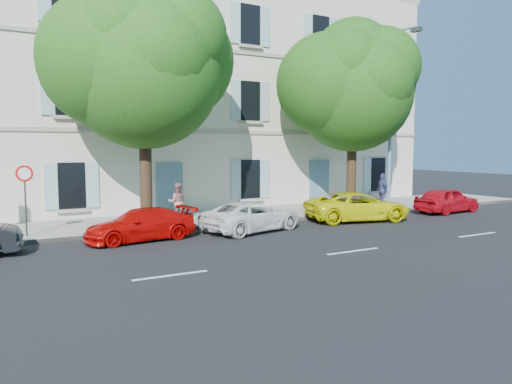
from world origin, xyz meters
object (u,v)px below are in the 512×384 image
car_red_coupe (140,225)px  street_lamp (393,109)px  tree_left (144,71)px  pedestrian_c (383,190)px  tree_right (353,92)px  car_red_hatchback (447,200)px  road_sign (25,185)px  car_white_coupe (252,216)px  pedestrian_a (149,205)px  pedestrian_b (177,202)px  car_yellow_supercar (358,206)px

car_red_coupe → street_lamp: street_lamp is taller
tree_left → pedestrian_c: (12.51, 0.04, -5.14)m
tree_right → street_lamp: size_ratio=1.03×
car_red_hatchback → tree_right: tree_right is taller
road_sign → pedestrian_c: bearing=0.8°
car_white_coupe → pedestrian_a: 4.26m
car_red_coupe → street_lamp: bearing=89.8°
tree_left → car_red_hatchback: bearing=-9.2°
car_red_hatchback → street_lamp: street_lamp is taller
car_red_coupe → tree_right: (11.37, 2.27, 5.36)m
pedestrian_b → car_white_coupe: bearing=142.5°
pedestrian_a → tree_right: bearing=136.1°
tree_left → road_sign: 6.07m
pedestrian_a → pedestrian_b: (1.29, 0.24, 0.02)m
tree_right → car_red_coupe: bearing=-168.7°
road_sign → pedestrian_a: 4.73m
car_yellow_supercar → pedestrian_c: 4.36m
tree_left → pedestrian_b: bearing=23.0°
car_yellow_supercar → pedestrian_a: (-8.60, 2.69, 0.30)m
car_white_coupe → tree_left: (-3.46, 2.35, 5.59)m
car_white_coupe → pedestrian_b: bearing=18.1°
car_red_hatchback → pedestrian_b: bearing=71.9°
tree_right → pedestrian_a: 11.41m
car_red_hatchback → road_sign: 19.04m
car_white_coupe → tree_right: tree_right is taller
car_yellow_supercar → road_sign: (-13.18, 2.08, 1.30)m
tree_left → car_red_coupe: bearing=-112.5°
car_yellow_supercar → pedestrian_c: pedestrian_c is taller
tree_left → pedestrian_c: tree_left is taller
car_yellow_supercar → car_red_hatchback: (5.69, -0.07, -0.01)m
car_red_hatchback → road_sign: (-18.87, 2.14, 1.31)m
car_red_hatchback → pedestrian_c: bearing=35.1°
car_red_coupe → pedestrian_a: bearing=150.2°
pedestrian_b → pedestrian_a: bearing=30.0°
car_white_coupe → tree_left: 6.98m
tree_left → street_lamp: size_ratio=1.07×
car_yellow_supercar → street_lamp: street_lamp is taller
tree_left → pedestrian_b: tree_left is taller
street_lamp → pedestrian_a: size_ratio=5.54×
pedestrian_a → road_sign: bearing=-34.7°
street_lamp → car_white_coupe: bearing=-169.9°
road_sign → pedestrian_c: size_ratio=1.41×
car_yellow_supercar → tree_right: size_ratio=0.51×
street_lamp → pedestrian_c: bearing=76.8°
street_lamp → pedestrian_a: (-12.09, 1.18, -4.17)m
car_red_hatchback → tree_right: bearing=53.3°
car_yellow_supercar → tree_left: size_ratio=0.49×
road_sign → pedestrian_a: road_sign is taller
street_lamp → pedestrian_b: street_lamp is taller
road_sign → street_lamp: 16.97m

